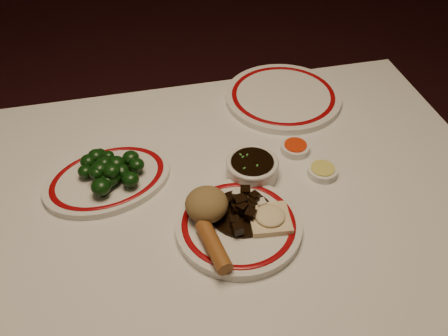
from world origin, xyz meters
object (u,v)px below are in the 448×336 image
dining_table (214,241)px  stirfry_heap (243,208)px  rice_mound (207,204)px  broccoli_pile (108,170)px  spring_roll (214,246)px  broccoli_plate (108,179)px  soy_bowl (252,169)px  main_plate (239,226)px  fried_wonton (270,218)px

dining_table → stirfry_heap: 0.13m
rice_mound → dining_table: bearing=51.7°
stirfry_heap → broccoli_pile: size_ratio=0.90×
spring_roll → broccoli_pile: bearing=116.4°
spring_roll → rice_mound: bearing=76.9°
broccoli_plate → broccoli_pile: bearing=-50.8°
stirfry_heap → soy_bowl: bearing=66.2°
main_plate → rice_mound: (-0.05, 0.03, 0.04)m
dining_table → rice_mound: size_ratio=14.75×
dining_table → broccoli_plate: bearing=146.5°
rice_mound → broccoli_pile: bearing=139.9°
spring_roll → stirfry_heap: stirfry_heap is taller
main_plate → spring_roll: (-0.06, -0.05, 0.02)m
dining_table → broccoli_pile: (-0.19, 0.13, 0.13)m
main_plate → soy_bowl: 0.15m
fried_wonton → main_plate: bearing=171.6°
broccoli_pile → soy_bowl: 0.30m
main_plate → broccoli_plate: 0.30m
fried_wonton → spring_roll: bearing=-158.7°
rice_mound → spring_roll: (-0.01, -0.09, -0.01)m
main_plate → broccoli_plate: size_ratio=0.98×
stirfry_heap → broccoli_plate: (-0.25, 0.16, -0.02)m
main_plate → broccoli_plate: (-0.23, 0.18, -0.00)m
broccoli_plate → broccoli_pile: broccoli_pile is taller
dining_table → spring_roll: spring_roll is taller
dining_table → spring_roll: size_ratio=11.01×
fried_wonton → broccoli_pile: bearing=146.5°
fried_wonton → soy_bowl: soy_bowl is taller
fried_wonton → broccoli_plate: 0.35m
fried_wonton → rice_mound: bearing=159.4°
fried_wonton → stirfry_heap: bearing=141.6°
broccoli_plate → soy_bowl: (0.30, -0.05, 0.01)m
spring_roll → stirfry_heap: 0.11m
dining_table → soy_bowl: size_ratio=11.21×
dining_table → broccoli_pile: 0.26m
dining_table → fried_wonton: bearing=-34.3°
main_plate → broccoli_plate: bearing=141.4°
broccoli_pile → soy_bowl: (0.29, -0.04, -0.02)m
fried_wonton → broccoli_pile: 0.34m
spring_roll → main_plate: bearing=33.0°
rice_mound → fried_wonton: rice_mound is taller
broccoli_pile → stirfry_heap: bearing=-32.6°
fried_wonton → soy_bowl: 0.14m
rice_mound → broccoli_plate: bearing=139.6°
broccoli_plate → soy_bowl: soy_bowl is taller
stirfry_heap → soy_bowl: 0.12m
fried_wonton → broccoli_plate: size_ratio=0.27×
dining_table → spring_roll: 0.17m
main_plate → dining_table: bearing=123.0°
dining_table → spring_roll: (-0.02, -0.11, 0.12)m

